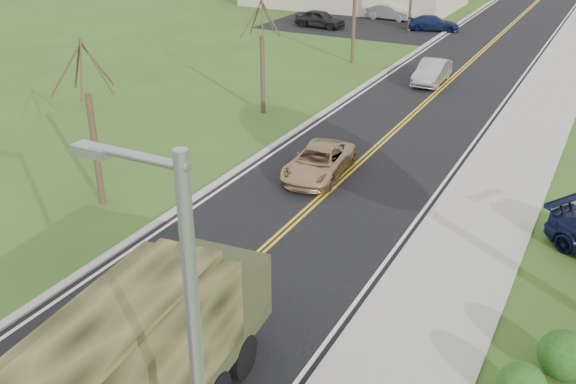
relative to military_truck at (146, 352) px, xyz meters
The scene contains 13 objects.
road 37.88m from the military_truck, 92.45° to the left, with size 8.00×120.00×0.01m, color black.
curb_right 37.93m from the military_truck, 86.17° to the left, with size 0.30×120.00×0.12m, color #9E998E.
sidewalk_right 38.09m from the military_truck, 83.54° to the left, with size 3.20×120.00×0.10m, color #9E998E.
curb_left 38.28m from the military_truck, 98.68° to the left, with size 0.30×120.00×0.10m, color #9E998E.
bare_tree_a 11.64m from the military_truck, 137.88° to the left, with size 1.93×2.26×6.08m.
bare_tree_b 21.60m from the military_truck, 113.53° to the left, with size 1.83×2.14×5.73m.
bare_tree_c 32.96m from the military_truck, 105.17° to the left, with size 2.04×2.39×6.42m.
military_truck is the anchor object (origin of this frame).
suv_champagne 14.09m from the military_truck, 100.64° to the left, with size 2.02×4.38×1.22m, color tan.
sedan_silver 29.47m from the military_truck, 94.84° to the left, with size 1.45×4.15×1.37m, color #9D9DA1.
lot_car_dark 44.50m from the military_truck, 110.60° to the left, with size 1.72×4.26×1.45m, color black.
lot_car_silver 49.23m from the military_truck, 103.79° to the left, with size 1.44×4.12×1.36m, color #B1B1B6.
lot_car_navy 45.36m from the military_truck, 98.74° to the left, with size 1.69×4.15×1.20m, color #111A3E.
Camera 1 is at (9.05, -5.67, 10.55)m, focal length 40.00 mm.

